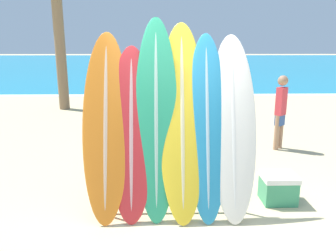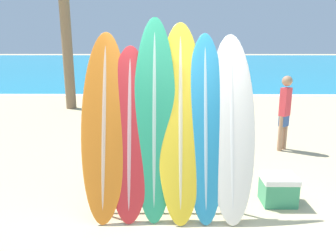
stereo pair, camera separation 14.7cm
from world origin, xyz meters
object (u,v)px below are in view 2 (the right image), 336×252
surfboard_slot_0 (104,126)px  person_mid_beach (285,110)px  surfboard_slot_2 (154,119)px  person_near_water (191,76)px  surfboard_slot_3 (180,121)px  surfboard_rack (167,176)px  surfboard_slot_1 (130,134)px  cooler_box (278,189)px  surfboard_slot_4 (205,127)px  surfboard_slot_5 (232,128)px

surfboard_slot_0 → person_mid_beach: bearing=40.0°
surfboard_slot_2 → person_near_water: 9.35m
surfboard_slot_3 → person_mid_beach: surfboard_slot_3 is taller
surfboard_rack → person_mid_beach: (2.39, 2.71, 0.34)m
surfboard_slot_1 → surfboard_slot_2: bearing=8.1°
person_near_water → person_mid_beach: 6.82m
surfboard_slot_0 → surfboard_slot_1: size_ratio=1.08×
surfboard_slot_0 → cooler_box: size_ratio=4.98×
surfboard_rack → surfboard_slot_0: bearing=177.3°
person_near_water → person_mid_beach: (1.55, -6.64, -0.09)m
surfboard_slot_1 → surfboard_slot_4: bearing=1.2°
surfboard_rack → cooler_box: size_ratio=4.07×
surfboard_rack → person_mid_beach: bearing=48.6°
person_near_water → surfboard_slot_1: bearing=129.2°
surfboard_slot_3 → surfboard_slot_5: (0.64, -0.03, -0.08)m
surfboard_slot_2 → cooler_box: (1.71, 0.23, -1.05)m
surfboard_slot_1 → surfboard_slot_3: bearing=4.2°
surfboard_slot_2 → surfboard_slot_5: surfboard_slot_2 is taller
cooler_box → surfboard_slot_2: bearing=-172.3°
surfboard_slot_3 → surfboard_slot_4: bearing=-5.0°
surfboard_slot_5 → surfboard_slot_4: bearing=-179.9°
surfboard_slot_0 → cooler_box: (2.33, 0.25, -0.96)m
surfboard_rack → surfboard_slot_3: bearing=20.4°
surfboard_slot_2 → surfboard_slot_5: bearing=-1.4°
surfboard_slot_5 → person_mid_beach: bearing=59.3°
surfboard_slot_2 → surfboard_rack: bearing=-19.6°
surfboard_slot_0 → surfboard_slot_4: surfboard_slot_0 is taller
surfboard_slot_1 → surfboard_slot_3: (0.64, 0.05, 0.15)m
surfboard_rack → surfboard_slot_1: (-0.47, 0.01, 0.57)m
surfboard_slot_2 → surfboard_slot_4: bearing=-2.2°
surfboard_slot_4 → cooler_box: surfboard_slot_4 is taller
surfboard_slot_1 → surfboard_slot_0: bearing=175.9°
surfboard_slot_3 → person_mid_beach: (2.23, 2.65, -0.38)m
surfboard_slot_1 → person_near_water: surfboard_slot_1 is taller
person_near_water → surfboard_rack: bearing=132.1°
surfboard_slot_1 → cooler_box: bearing=7.8°
surfboard_slot_1 → surfboard_slot_3: 0.66m
surfboard_slot_0 → surfboard_slot_1: 0.33m
surfboard_slot_0 → cooler_box: 2.54m
surfboard_slot_5 → surfboard_slot_3: bearing=177.6°
surfboard_slot_1 → surfboard_slot_3: surfboard_slot_3 is taller
person_mid_beach → cooler_box: bearing=-150.9°
surfboard_slot_1 → surfboard_slot_2: (0.31, 0.04, 0.18)m
surfboard_slot_0 → surfboard_slot_4: 1.27m
surfboard_slot_5 → person_mid_beach: surfboard_slot_5 is taller
surfboard_slot_0 → person_near_water: size_ratio=1.35×
surfboard_slot_3 → surfboard_slot_5: surfboard_slot_3 is taller
surfboard_slot_5 → person_near_water: surfboard_slot_5 is taller
surfboard_slot_4 → person_near_water: 9.33m
surfboard_slot_5 → surfboard_slot_2: bearing=178.6°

